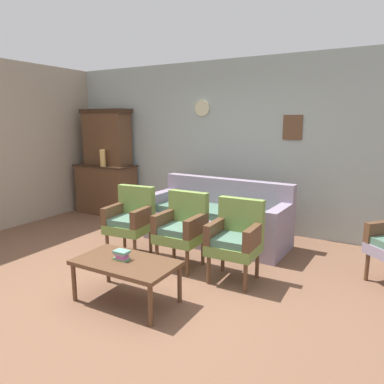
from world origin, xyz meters
The scene contains 11 objects.
ground_plane centered at (0.00, 0.00, 0.00)m, with size 7.68×7.68×0.00m, color brown.
wall_back_with_decor centered at (0.00, 2.63, 1.35)m, with size 6.40×0.09×2.70m.
side_cabinet centered at (-2.49, 2.25, 0.47)m, with size 1.16×0.55×0.93m.
cabinet_upper_hutch centered at (-2.49, 2.33, 1.45)m, with size 0.99×0.38×1.03m.
vase_on_cabinet centered at (-2.36, 2.06, 1.08)m, with size 0.10×0.10×0.30m, color tan.
floral_couch centered at (0.09, 1.76, 0.32)m, with size 2.09×0.90×0.90m.
armchair_near_cabinet centered at (-0.69, 0.76, 0.50)m, with size 0.56×0.53×0.90m.
armchair_by_doorway centered at (0.09, 0.76, 0.50)m, with size 0.52×0.49×0.90m.
armchair_row_middle centered at (0.81, 0.71, 0.50)m, with size 0.53×0.50×0.90m.
coffee_table centered at (0.08, -0.27, 0.38)m, with size 1.00×0.56×0.42m.
book_stack_on_table centered at (0.03, -0.27, 0.47)m, with size 0.15×0.10×0.09m.
Camera 1 is at (2.22, -2.79, 1.74)m, focal length 33.40 mm.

